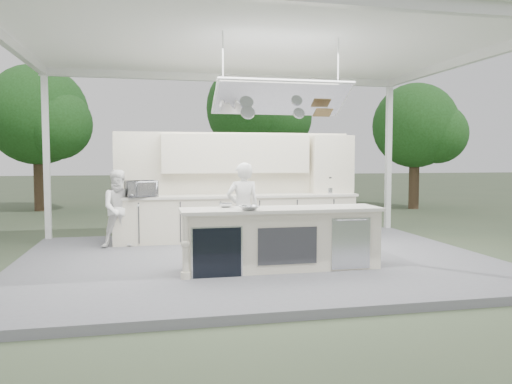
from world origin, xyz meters
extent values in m
plane|color=#424D35|center=(0.00, 0.00, 0.00)|extent=(90.00, 90.00, 0.00)
cube|color=slate|center=(0.00, 0.00, 0.06)|extent=(8.00, 6.00, 0.12)
cube|color=white|center=(3.90, 2.90, 1.85)|extent=(0.12, 0.12, 3.70)
cube|color=white|center=(-3.90, 2.90, 1.85)|extent=(0.12, 0.12, 3.70)
cube|color=white|center=(0.00, 0.00, 3.78)|extent=(8.20, 6.20, 0.16)
cube|color=white|center=(0.00, 2.90, 3.62)|extent=(8.00, 0.12, 0.16)
cube|color=white|center=(-3.90, 0.00, 3.62)|extent=(0.12, 6.00, 0.16)
cube|color=white|center=(3.90, 0.00, 3.62)|extent=(0.12, 6.00, 0.16)
cube|color=white|center=(0.20, -0.90, 2.75)|extent=(2.00, 0.71, 0.43)
cube|color=white|center=(0.20, -0.90, 2.75)|extent=(2.06, 0.76, 0.46)
cylinder|color=white|center=(-0.70, -0.90, 3.23)|extent=(0.02, 0.02, 0.95)
cylinder|color=white|center=(1.10, -0.90, 3.23)|extent=(0.02, 0.02, 0.95)
cylinder|color=silver|center=(-0.30, -0.75, 2.53)|extent=(0.22, 0.14, 0.21)
cylinder|color=silver|center=(0.50, -0.80, 2.53)|extent=(0.18, 0.12, 0.18)
cube|color=brown|center=(0.90, -0.78, 2.55)|extent=(0.28, 0.18, 0.12)
cube|color=beige|center=(0.20, -0.90, 0.57)|extent=(3.00, 0.70, 0.90)
cube|color=silver|center=(0.20, -0.90, 1.04)|extent=(3.10, 0.78, 0.05)
cylinder|color=beige|center=(-1.30, -1.25, 0.58)|extent=(0.11, 0.11, 0.92)
cube|color=black|center=(-0.85, -1.25, 0.48)|extent=(0.70, 0.04, 0.72)
cube|color=silver|center=(-0.85, -1.26, 0.48)|extent=(0.74, 0.03, 0.72)
cube|color=#2D2E32|center=(0.20, -1.26, 0.54)|extent=(0.90, 0.02, 0.55)
cube|color=silver|center=(1.20, -1.26, 0.54)|extent=(0.62, 0.02, 0.78)
cube|color=beige|center=(0.00, 1.90, 0.57)|extent=(5.00, 0.65, 0.90)
cube|color=silver|center=(0.00, 1.90, 1.04)|extent=(5.08, 0.72, 0.05)
cube|color=beige|center=(0.00, 2.20, 1.25)|extent=(5.00, 0.10, 2.25)
cube|color=beige|center=(0.00, 2.07, 1.92)|extent=(3.10, 0.38, 0.80)
cube|color=beige|center=(2.10, 2.02, 1.67)|extent=(0.90, 0.45, 1.30)
cube|color=brown|center=(2.10, 2.02, 1.67)|extent=(0.84, 0.40, 0.03)
cylinder|color=silver|center=(2.00, 1.88, 1.13)|extent=(0.20, 0.20, 0.12)
cylinder|color=black|center=(2.00, 1.88, 1.29)|extent=(0.17, 0.17, 0.20)
cylinder|color=black|center=(2.35, 1.88, 1.12)|extent=(0.16, 0.16, 0.10)
cone|color=black|center=(2.35, 1.88, 1.29)|extent=(0.14, 0.14, 0.24)
cylinder|color=#4A3B25|center=(-5.50, 10.00, 1.05)|extent=(0.36, 0.36, 2.10)
sphere|color=#256324|center=(-5.50, 10.00, 3.29)|extent=(3.40, 3.40, 3.40)
sphere|color=#256324|center=(-4.82, 9.49, 2.95)|extent=(2.38, 2.38, 2.38)
cylinder|color=#4A3B25|center=(2.50, 12.00, 1.22)|extent=(0.36, 0.36, 2.45)
sphere|color=#256324|center=(2.50, 12.00, 3.85)|extent=(4.00, 4.00, 4.00)
sphere|color=#256324|center=(3.30, 11.40, 3.45)|extent=(2.80, 2.80, 2.80)
cylinder|color=#4A3B25|center=(7.50, 8.00, 0.96)|extent=(0.36, 0.36, 1.92)
sphere|color=#256324|center=(7.50, 8.00, 2.97)|extent=(3.00, 3.00, 3.00)
sphere|color=#256324|center=(8.10, 7.55, 2.67)|extent=(2.10, 2.10, 2.10)
imported|color=white|center=(-0.17, 0.33, 0.94)|extent=(0.62, 0.43, 1.63)
imported|color=white|center=(-2.35, 1.55, 0.86)|extent=(0.81, 0.67, 1.49)
imported|color=silver|center=(-1.95, 1.70, 1.23)|extent=(0.67, 0.55, 0.32)
imported|color=#B2B4B9|center=(-0.36, -1.15, 1.11)|extent=(0.34, 0.34, 0.07)
imported|color=silver|center=(-0.63, -0.65, 1.10)|extent=(0.23, 0.23, 0.07)
camera|label=1|loc=(-1.78, -8.29, 1.85)|focal=35.00mm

